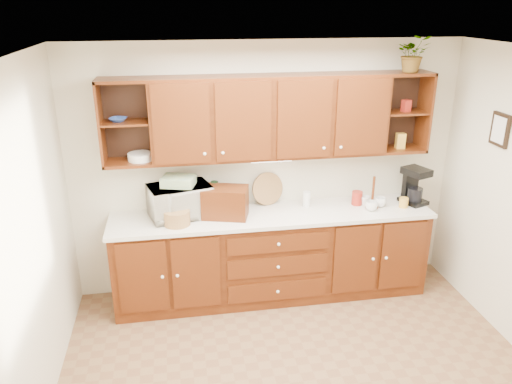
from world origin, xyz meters
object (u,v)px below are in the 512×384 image
object	(u,v)px
coffee_maker	(414,186)
microwave	(180,201)
potted_plant	(413,54)
bread_box	(225,202)

from	to	relation	value
coffee_maker	microwave	bearing A→B (deg)	158.81
coffee_maker	potted_plant	world-z (taller)	potted_plant
bread_box	coffee_maker	distance (m)	2.00
potted_plant	bread_box	bearing A→B (deg)	-176.67
microwave	potted_plant	distance (m)	2.67
bread_box	potted_plant	bearing A→B (deg)	19.23
coffee_maker	potted_plant	size ratio (longest dim) A/B	1.10
bread_box	potted_plant	size ratio (longest dim) A/B	1.25
bread_box	potted_plant	world-z (taller)	potted_plant
potted_plant	coffee_maker	bearing A→B (deg)	-23.58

